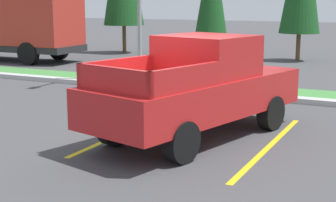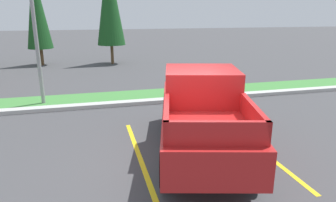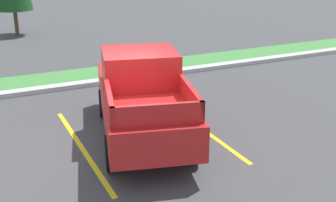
{
  "view_description": "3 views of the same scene",
  "coord_description": "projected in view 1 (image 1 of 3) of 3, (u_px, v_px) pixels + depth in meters",
  "views": [
    {
      "loc": [
        4.64,
        -9.11,
        2.81
      ],
      "look_at": [
        0.16,
        0.04,
        0.79
      ],
      "focal_mm": 54.49,
      "sensor_mm": 36.0,
      "label": 1
    },
    {
      "loc": [
        -1.92,
        -6.24,
        3.43
      ],
      "look_at": [
        0.14,
        1.76,
        1.02
      ],
      "focal_mm": 32.54,
      "sensor_mm": 36.0,
      "label": 2
    },
    {
      "loc": [
        -3.05,
        -8.77,
        4.5
      ],
      "look_at": [
        1.28,
        0.28,
        0.87
      ],
      "focal_mm": 46.45,
      "sensor_mm": 36.0,
      "label": 3
    }
  ],
  "objects": [
    {
      "name": "parking_line_near",
      "position": [
        133.0,
        129.0,
        11.32
      ],
      "size": [
        0.12,
        4.8,
        0.01
      ],
      "primitive_type": "cube",
      "color": "yellow",
      "rests_on": "ground"
    },
    {
      "name": "ground_plane",
      "position": [
        160.0,
        138.0,
        10.57
      ],
      "size": [
        120.0,
        120.0,
        0.0
      ],
      "primitive_type": "plane",
      "color": "#424244"
    },
    {
      "name": "pickup_truck_main",
      "position": [
        199.0,
        88.0,
        10.49
      ],
      "size": [
        3.16,
        5.53,
        2.1
      ],
      "color": "black",
      "rests_on": "ground"
    },
    {
      "name": "grass_median",
      "position": [
        249.0,
        91.0,
        15.94
      ],
      "size": [
        56.0,
        1.8,
        0.06
      ],
      "primitive_type": "cube",
      "color": "#42843D",
      "rests_on": "ground"
    },
    {
      "name": "parking_line_far",
      "position": [
        270.0,
        146.0,
        9.98
      ],
      "size": [
        0.12,
        4.8,
        0.01
      ],
      "primitive_type": "cube",
      "color": "yellow",
      "rests_on": "ground"
    },
    {
      "name": "cargo_truck_distant",
      "position": [
        14.0,
        21.0,
        23.81
      ],
      "size": [
        6.85,
        2.63,
        3.4
      ],
      "color": "black",
      "rests_on": "ground"
    },
    {
      "name": "curb_strip",
      "position": [
        237.0,
        95.0,
        14.97
      ],
      "size": [
        56.0,
        0.4,
        0.15
      ],
      "primitive_type": "cube",
      "color": "#B2B2AD",
      "rests_on": "ground"
    }
  ]
}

